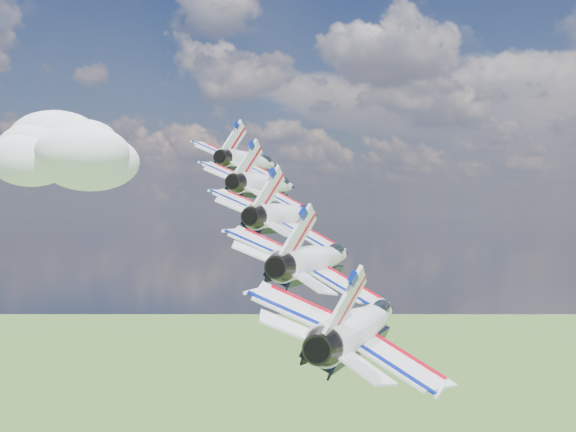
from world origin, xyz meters
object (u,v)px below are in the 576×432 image
Objects in this scene: jet_1 at (267,185)px; jet_2 at (288,216)px; jet_4 at (362,325)px; jet_3 at (318,259)px; jet_0 at (251,162)px.

jet_2 is at bearing -57.86° from jet_1.
jet_3 is at bearing 122.14° from jet_4.
jet_3 is 1.00× the size of jet_4.
jet_2 is 23.00m from jet_4.
jet_0 is at bearing 122.14° from jet_4.
jet_1 reaches higher than jet_3.
jet_4 is at bearing -57.86° from jet_0.
jet_1 is 34.49m from jet_4.
jet_2 reaches higher than jet_4.
jet_0 is 1.00× the size of jet_3.
jet_0 is 1.00× the size of jet_1.
jet_1 reaches higher than jet_2.
jet_4 is at bearing -57.86° from jet_1.
jet_4 is at bearing -57.86° from jet_3.
jet_0 is at bearing 122.14° from jet_3.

